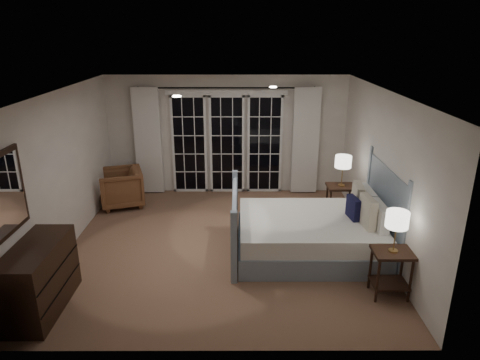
{
  "coord_description": "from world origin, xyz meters",
  "views": [
    {
      "loc": [
        0.26,
        -6.33,
        3.36
      ],
      "look_at": [
        0.27,
        0.21,
        1.05
      ],
      "focal_mm": 32.0,
      "sensor_mm": 36.0,
      "label": 1
    }
  ],
  "objects_px": {
    "nightstand_left": "(391,266)",
    "lamp_right": "(343,162)",
    "armchair": "(121,188)",
    "dresser": "(39,278)",
    "bed": "(312,232)",
    "nightstand_right": "(340,197)",
    "lamp_left": "(397,220)"
  },
  "relations": [
    {
      "from": "dresser",
      "to": "nightstand_right",
      "type": "bearing_deg",
      "value": 31.98
    },
    {
      "from": "armchair",
      "to": "dresser",
      "type": "xyz_separation_m",
      "value": [
        -0.13,
        -3.39,
        0.06
      ]
    },
    {
      "from": "lamp_left",
      "to": "bed",
      "type": "bearing_deg",
      "value": 125.46
    },
    {
      "from": "nightstand_left",
      "to": "nightstand_right",
      "type": "bearing_deg",
      "value": 92.81
    },
    {
      "from": "bed",
      "to": "lamp_left",
      "type": "bearing_deg",
      "value": -54.54
    },
    {
      "from": "armchair",
      "to": "nightstand_right",
      "type": "bearing_deg",
      "value": 62.95
    },
    {
      "from": "dresser",
      "to": "lamp_left",
      "type": "bearing_deg",
      "value": 3.6
    },
    {
      "from": "nightstand_right",
      "to": "nightstand_left",
      "type": "bearing_deg",
      "value": -87.19
    },
    {
      "from": "bed",
      "to": "lamp_right",
      "type": "relative_size",
      "value": 4.21
    },
    {
      "from": "nightstand_left",
      "to": "nightstand_right",
      "type": "distance_m",
      "value": 2.44
    },
    {
      "from": "nightstand_left",
      "to": "lamp_left",
      "type": "xyz_separation_m",
      "value": [
        0.0,
        0.0,
        0.67
      ]
    },
    {
      "from": "nightstand_right",
      "to": "lamp_left",
      "type": "bearing_deg",
      "value": -87.19
    },
    {
      "from": "nightstand_right",
      "to": "dresser",
      "type": "xyz_separation_m",
      "value": [
        -4.36,
        -2.72,
        0.0
      ]
    },
    {
      "from": "nightstand_right",
      "to": "lamp_left",
      "type": "xyz_separation_m",
      "value": [
        0.12,
        -2.44,
        0.66
      ]
    },
    {
      "from": "lamp_left",
      "to": "dresser",
      "type": "distance_m",
      "value": 4.53
    },
    {
      "from": "nightstand_left",
      "to": "lamp_right",
      "type": "xyz_separation_m",
      "value": [
        -0.12,
        2.44,
        0.68
      ]
    },
    {
      "from": "lamp_left",
      "to": "armchair",
      "type": "height_order",
      "value": "lamp_left"
    },
    {
      "from": "bed",
      "to": "nightstand_right",
      "type": "relative_size",
      "value": 3.61
    },
    {
      "from": "bed",
      "to": "nightstand_right",
      "type": "bearing_deg",
      "value": 60.55
    },
    {
      "from": "armchair",
      "to": "lamp_left",
      "type": "bearing_deg",
      "value": 36.36
    },
    {
      "from": "lamp_left",
      "to": "lamp_right",
      "type": "bearing_deg",
      "value": 92.81
    },
    {
      "from": "nightstand_right",
      "to": "armchair",
      "type": "distance_m",
      "value": 4.28
    },
    {
      "from": "armchair",
      "to": "lamp_right",
      "type": "bearing_deg",
      "value": 62.95
    },
    {
      "from": "nightstand_right",
      "to": "lamp_right",
      "type": "xyz_separation_m",
      "value": [
        0.0,
        -0.0,
        0.68
      ]
    },
    {
      "from": "armchair",
      "to": "nightstand_left",
      "type": "bearing_deg",
      "value": 36.36
    },
    {
      "from": "nightstand_left",
      "to": "armchair",
      "type": "relative_size",
      "value": 0.79
    },
    {
      "from": "nightstand_left",
      "to": "bed",
      "type": "bearing_deg",
      "value": 125.46
    },
    {
      "from": "lamp_right",
      "to": "dresser",
      "type": "height_order",
      "value": "lamp_right"
    },
    {
      "from": "nightstand_right",
      "to": "dresser",
      "type": "height_order",
      "value": "dresser"
    },
    {
      "from": "nightstand_left",
      "to": "armchair",
      "type": "bearing_deg",
      "value": 144.47
    },
    {
      "from": "nightstand_left",
      "to": "lamp_right",
      "type": "bearing_deg",
      "value": 92.81
    },
    {
      "from": "lamp_right",
      "to": "armchair",
      "type": "distance_m",
      "value": 4.34
    }
  ]
}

